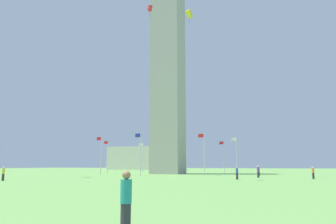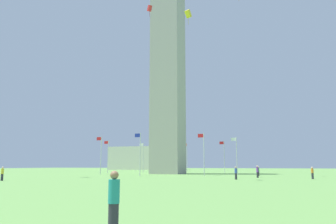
{
  "view_description": "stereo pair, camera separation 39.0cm",
  "coord_description": "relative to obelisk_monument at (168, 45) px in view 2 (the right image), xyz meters",
  "views": [
    {
      "loc": [
        -23.31,
        67.44,
        1.86
      ],
      "look_at": [
        0.0,
        0.0,
        13.28
      ],
      "focal_mm": 35.46,
      "sensor_mm": 36.0,
      "label": 1
    },
    {
      "loc": [
        -23.68,
        67.31,
        1.86
      ],
      "look_at": [
        0.0,
        0.0,
        13.28
      ],
      "focal_mm": 35.46,
      "sensor_mm": 36.0,
      "label": 2
    }
  ],
  "objects": [
    {
      "name": "flagpole_se",
      "position": [
        -10.2,
        10.27,
        -24.42
      ],
      "size": [
        1.12,
        0.14,
        7.42
      ],
      "color": "silver",
      "rests_on": "ground"
    },
    {
      "name": "kite_yellow_box",
      "position": [
        -12.23,
        26.52,
        -6.4
      ],
      "size": [
        0.84,
        1.17,
        2.15
      ],
      "color": "yellow"
    },
    {
      "name": "person_blue_shirt",
      "position": [
        -17.53,
        23.39,
        -27.69
      ],
      "size": [
        0.32,
        0.32,
        1.67
      ],
      "rotation": [
        0.0,
        0.0,
        -0.44
      ],
      "color": "#2D2D38",
      "rests_on": "ground"
    },
    {
      "name": "flagpole_e",
      "position": [
        0.06,
        14.52,
        -24.42
      ],
      "size": [
        1.12,
        0.14,
        7.42
      ],
      "color": "silver",
      "rests_on": "ground"
    },
    {
      "name": "obelisk_monument",
      "position": [
        0.0,
        0.0,
        0.0
      ],
      "size": [
        6.27,
        6.27,
        57.03
      ],
      "color": "#A8A399",
      "rests_on": "ground"
    },
    {
      "name": "person_yellow_shirt",
      "position": [
        8.36,
        35.93,
        -27.69
      ],
      "size": [
        0.32,
        0.32,
        1.66
      ],
      "rotation": [
        0.0,
        0.0,
        -1.41
      ],
      "color": "#2D2D38",
      "rests_on": "ground"
    },
    {
      "name": "person_teal_shirt",
      "position": [
        -19.11,
        58.87,
        -27.67
      ],
      "size": [
        0.32,
        0.32,
        1.7
      ],
      "rotation": [
        0.0,
        0.0,
        -1.66
      ],
      "color": "#2D2D38",
      "rests_on": "ground"
    },
    {
      "name": "kite_red_box",
      "position": [
        0.34,
        10.1,
        4.2
      ],
      "size": [
        1.21,
        1.13,
        2.46
      ],
      "color": "red"
    },
    {
      "name": "distant_building",
      "position": [
        29.04,
        -55.72,
        -24.01
      ],
      "size": [
        27.48,
        12.55,
        9.01
      ],
      "color": "beige",
      "rests_on": "ground"
    },
    {
      "name": "flagpole_s",
      "position": [
        -14.46,
        0.0,
        -24.42
      ],
      "size": [
        1.12,
        0.14,
        7.42
      ],
      "color": "silver",
      "rests_on": "ground"
    },
    {
      "name": "flagpole_ne",
      "position": [
        10.33,
        10.27,
        -24.42
      ],
      "size": [
        1.12,
        0.14,
        7.42
      ],
      "color": "silver",
      "rests_on": "ground"
    },
    {
      "name": "flagpole_w",
      "position": [
        0.06,
        -14.52,
        -24.42
      ],
      "size": [
        1.12,
        0.14,
        7.42
      ],
      "color": "silver",
      "rests_on": "ground"
    },
    {
      "name": "flagpole_n",
      "position": [
        14.58,
        0.0,
        -24.42
      ],
      "size": [
        1.12,
        0.14,
        7.42
      ],
      "color": "silver",
      "rests_on": "ground"
    },
    {
      "name": "person_purple_shirt",
      "position": [
        -19.65,
        16.06,
        -27.63
      ],
      "size": [
        0.32,
        0.32,
        1.78
      ],
      "rotation": [
        0.0,
        0.0,
        -1.13
      ],
      "color": "#2D2D38",
      "rests_on": "ground"
    },
    {
      "name": "ground_plane",
      "position": [
        0.0,
        0.0,
        -28.52
      ],
      "size": [
        260.0,
        260.0,
        0.0
      ],
      "primitive_type": "plane",
      "color": "#609347"
    },
    {
      "name": "flagpole_sw",
      "position": [
        -10.2,
        -10.27,
        -24.42
      ],
      "size": [
        1.12,
        0.14,
        7.42
      ],
      "color": "silver",
      "rests_on": "ground"
    },
    {
      "name": "person_green_shirt",
      "position": [
        -19.2,
        8.11,
        -27.7
      ],
      "size": [
        0.32,
        0.32,
        1.64
      ],
      "rotation": [
        0.0,
        0.0,
        -0.69
      ],
      "color": "#2D2D38",
      "rests_on": "ground"
    },
    {
      "name": "flagpole_nw",
      "position": [
        10.33,
        -10.27,
        -24.42
      ],
      "size": [
        1.12,
        0.14,
        7.42
      ],
      "color": "silver",
      "rests_on": "ground"
    },
    {
      "name": "person_orange_shirt",
      "position": [
        -26.97,
        18.4,
        -27.72
      ],
      "size": [
        0.32,
        0.32,
        1.62
      ],
      "rotation": [
        0.0,
        0.0,
        -0.67
      ],
      "color": "#2D2D38",
      "rests_on": "ground"
    }
  ]
}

